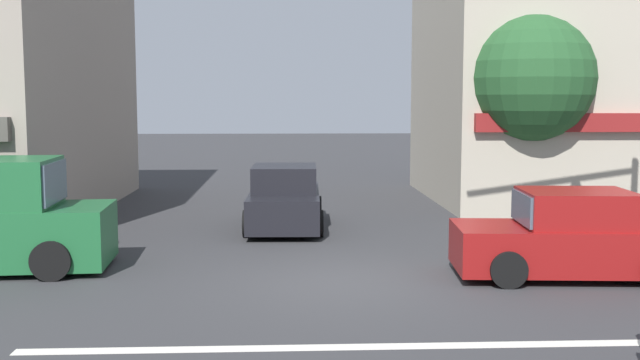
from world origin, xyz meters
name	(u,v)px	position (x,y,z in m)	size (l,w,h in m)	color
ground_plane	(344,282)	(0.00, 0.00, 0.00)	(120.00, 120.00, 0.00)	#333335
lane_marking_stripe	(365,347)	(0.00, -3.50, 0.00)	(9.00, 0.24, 0.01)	silver
building_right_corner	(631,63)	(10.13, 11.01, 4.39)	(12.87, 8.41, 8.79)	#B7AD99
street_tree	(532,79)	(5.65, 7.25, 3.77)	(3.44, 3.44, 5.50)	#4C3823
traffic_light_mast	(634,52)	(6.19, 2.43, 4.18)	(4.86, 0.74, 6.20)	#47474C
sedan_crossing_leftbound	(285,200)	(-1.05, 5.69, 0.71)	(1.98, 4.15, 1.58)	black
sedan_parked_curbside	(571,238)	(4.11, 0.18, 0.71)	(4.22, 2.12, 1.58)	maroon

